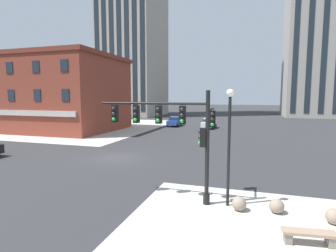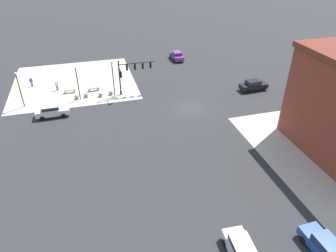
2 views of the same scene
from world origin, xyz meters
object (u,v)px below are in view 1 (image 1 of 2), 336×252
at_px(traffic_signal_main, 179,129).
at_px(bench_near_signal, 309,236).
at_px(bollard_sphere_curb_c, 334,216).
at_px(street_lamp_corner_near, 229,134).
at_px(bollard_sphere_curb_a, 239,204).
at_px(bollard_sphere_curb_b, 277,206).
at_px(car_parked_curb, 209,123).
at_px(car_main_southbound_far, 174,121).

bearing_deg(traffic_signal_main, bench_near_signal, -25.65).
distance_m(bollard_sphere_curb_c, street_lamp_corner_near, 5.39).
height_order(bollard_sphere_curb_a, bollard_sphere_curb_b, same).
bearing_deg(bollard_sphere_curb_b, bollard_sphere_curb_a, -171.70).
height_order(bollard_sphere_curb_b, street_lamp_corner_near, street_lamp_corner_near).
height_order(bench_near_signal, car_parked_curb, car_parked_curb).
bearing_deg(bollard_sphere_curb_b, traffic_signal_main, 177.23).
xyz_separation_m(bollard_sphere_curb_b, car_main_southbound_far, (-14.25, 32.89, 0.59)).
distance_m(bollard_sphere_curb_a, car_main_southbound_far, 35.46).
bearing_deg(car_parked_curb, bench_near_signal, -75.50).
height_order(traffic_signal_main, street_lamp_corner_near, street_lamp_corner_near).
bearing_deg(traffic_signal_main, bollard_sphere_curb_b, -2.77).
height_order(bench_near_signal, street_lamp_corner_near, street_lamp_corner_near).
distance_m(street_lamp_corner_near, car_parked_curb, 31.88).
relative_size(bench_near_signal, car_parked_curb, 0.41).
bearing_deg(bench_near_signal, bollard_sphere_curb_b, 109.70).
xyz_separation_m(bollard_sphere_curb_c, bench_near_signal, (-1.29, -2.00, -0.00)).
bearing_deg(bollard_sphere_curb_a, bollard_sphere_curb_c, -2.74).
bearing_deg(car_main_southbound_far, bollard_sphere_curb_c, -63.78).
xyz_separation_m(bollard_sphere_curb_a, bollard_sphere_curb_c, (3.77, -0.18, 0.00)).
distance_m(traffic_signal_main, bollard_sphere_curb_b, 5.70).
height_order(bollard_sphere_curb_a, bollard_sphere_curb_c, same).
bearing_deg(bollard_sphere_curb_b, bench_near_signal, -70.30).
bearing_deg(car_parked_curb, car_main_southbound_far, 167.21).
distance_m(bollard_sphere_curb_a, bench_near_signal, 3.30).
xyz_separation_m(bollard_sphere_curb_c, street_lamp_corner_near, (-4.33, 0.61, 3.15)).
bearing_deg(bollard_sphere_curb_a, car_parked_curb, 101.21).
bearing_deg(street_lamp_corner_near, traffic_signal_main, 179.23).
height_order(car_main_southbound_far, car_parked_curb, same).
distance_m(bollard_sphere_curb_a, street_lamp_corner_near, 3.22).
distance_m(bollard_sphere_curb_c, bench_near_signal, 2.38).
height_order(traffic_signal_main, bollard_sphere_curb_a, traffic_signal_main).
height_order(street_lamp_corner_near, car_parked_curb, street_lamp_corner_near).
bearing_deg(traffic_signal_main, street_lamp_corner_near, -0.77).
bearing_deg(bollard_sphere_curb_c, bench_near_signal, -122.84).
height_order(bollard_sphere_curb_b, bollard_sphere_curb_c, same).
bearing_deg(street_lamp_corner_near, bollard_sphere_curb_b, -5.02).
distance_m(bollard_sphere_curb_b, street_lamp_corner_near, 3.83).
bearing_deg(traffic_signal_main, bollard_sphere_curb_a, -8.67).
height_order(bollard_sphere_curb_b, bench_near_signal, bollard_sphere_curb_b).
bearing_deg(bench_near_signal, street_lamp_corner_near, 139.38).
bearing_deg(car_parked_curb, bollard_sphere_curb_a, -78.79).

